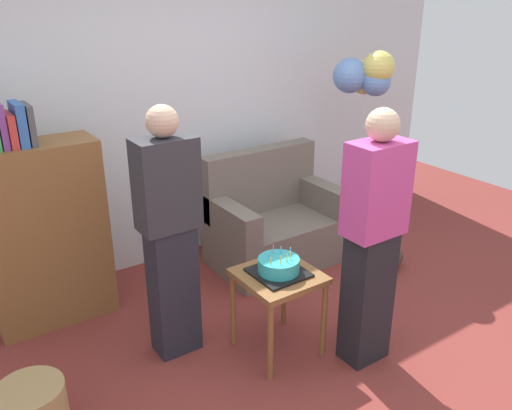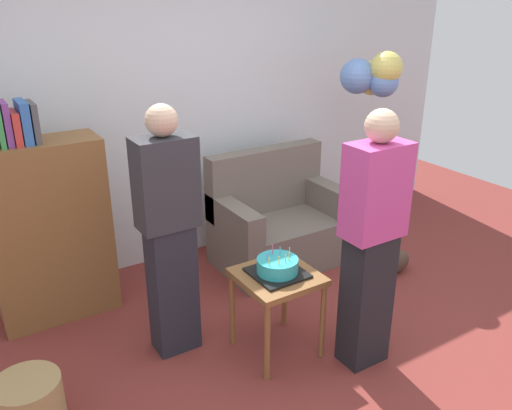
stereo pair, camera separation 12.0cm
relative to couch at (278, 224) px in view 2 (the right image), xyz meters
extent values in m
plane|color=maroon|center=(-0.63, -1.43, -0.34)|extent=(8.00, 8.00, 0.00)
cube|color=silver|center=(-0.63, 0.62, 1.01)|extent=(6.00, 0.10, 2.70)
cube|color=#6B6056|center=(0.00, -0.06, -0.14)|extent=(1.10, 0.70, 0.40)
cube|color=#6B6056|center=(0.00, 0.21, 0.34)|extent=(1.10, 0.16, 0.56)
cube|color=#6B6056|center=(-0.47, -0.06, 0.18)|extent=(0.16, 0.70, 0.24)
cube|color=#6B6056|center=(0.47, -0.06, 0.18)|extent=(0.16, 0.70, 0.24)
cube|color=brown|center=(-1.82, 0.17, 0.31)|extent=(0.80, 0.36, 1.30)
cube|color=#7F3D93|center=(-1.98, 0.17, 1.10)|extent=(0.04, 0.21, 0.28)
cube|color=red|center=(-1.93, 0.17, 1.07)|extent=(0.04, 0.23, 0.21)
cube|color=#3366B7|center=(-1.87, 0.17, 1.10)|extent=(0.06, 0.24, 0.27)
cube|color=#4C4C51|center=(-1.82, 0.17, 1.09)|extent=(0.04, 0.23, 0.26)
cube|color=brown|center=(-0.73, -1.05, 0.21)|extent=(0.48, 0.48, 0.04)
cylinder|color=brown|center=(-0.94, -1.26, -0.08)|extent=(0.04, 0.04, 0.53)
cylinder|color=brown|center=(-0.52, -1.26, -0.08)|extent=(0.04, 0.04, 0.53)
cylinder|color=brown|center=(-0.94, -0.84, -0.08)|extent=(0.04, 0.04, 0.53)
cylinder|color=brown|center=(-0.52, -0.84, -0.08)|extent=(0.04, 0.04, 0.53)
cube|color=black|center=(-0.73, -1.05, 0.24)|extent=(0.32, 0.32, 0.02)
cylinder|color=#2DB2B7|center=(-0.73, -1.05, 0.29)|extent=(0.26, 0.26, 0.09)
cylinder|color=#66B2E5|center=(-0.64, -1.06, 0.36)|extent=(0.01, 0.01, 0.06)
cylinder|color=#66B2E5|center=(-0.68, -1.01, 0.36)|extent=(0.01, 0.01, 0.05)
cylinder|color=#EA668C|center=(-0.72, -0.98, 0.37)|extent=(0.01, 0.01, 0.06)
cylinder|color=#66B2E5|center=(-0.76, -1.00, 0.36)|extent=(0.01, 0.01, 0.05)
cylinder|color=#66B2E5|center=(-0.80, -1.03, 0.36)|extent=(0.01, 0.01, 0.05)
cylinder|color=#F2CC4C|center=(-0.82, -1.09, 0.36)|extent=(0.01, 0.01, 0.05)
cylinder|color=#F2CC4C|center=(-0.76, -1.12, 0.36)|extent=(0.01, 0.01, 0.05)
cylinder|color=#F2CC4C|center=(-0.71, -1.11, 0.36)|extent=(0.01, 0.01, 0.05)
cylinder|color=#F2CC4C|center=(-0.68, -1.10, 0.36)|extent=(0.01, 0.01, 0.06)
cube|color=#23232D|center=(-1.27, -0.66, 0.10)|extent=(0.28, 0.20, 0.88)
cube|color=#2D2D33|center=(-1.27, -0.66, 0.82)|extent=(0.36, 0.22, 0.56)
sphere|color=#D1A889|center=(-1.27, -0.66, 1.19)|extent=(0.19, 0.19, 0.19)
cube|color=black|center=(-0.31, -1.42, 0.10)|extent=(0.28, 0.20, 0.88)
cube|color=#C6428E|center=(-0.31, -1.42, 0.82)|extent=(0.36, 0.22, 0.56)
sphere|color=#D1A889|center=(-0.31, -1.42, 1.19)|extent=(0.19, 0.19, 0.19)
cylinder|color=#A88451|center=(-2.23, -0.90, -0.19)|extent=(0.36, 0.36, 0.30)
ellipsoid|color=#473328|center=(0.70, -0.73, -0.24)|extent=(0.28, 0.14, 0.20)
cylinder|color=silver|center=(0.87, -0.12, 0.41)|extent=(0.00, 0.00, 1.50)
sphere|color=#E5D666|center=(0.92, -0.07, 1.18)|extent=(0.29, 0.29, 0.29)
sphere|color=#668ED6|center=(0.76, -0.04, 1.20)|extent=(0.30, 0.30, 0.30)
sphere|color=#E5D666|center=(0.92, -0.21, 1.28)|extent=(0.27, 0.27, 0.27)
sphere|color=#668ED6|center=(0.92, -0.19, 1.16)|extent=(0.26, 0.26, 0.26)
camera|label=1|loc=(-2.49, -3.38, 1.88)|focal=37.24mm
camera|label=2|loc=(-2.39, -3.44, 1.88)|focal=37.24mm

